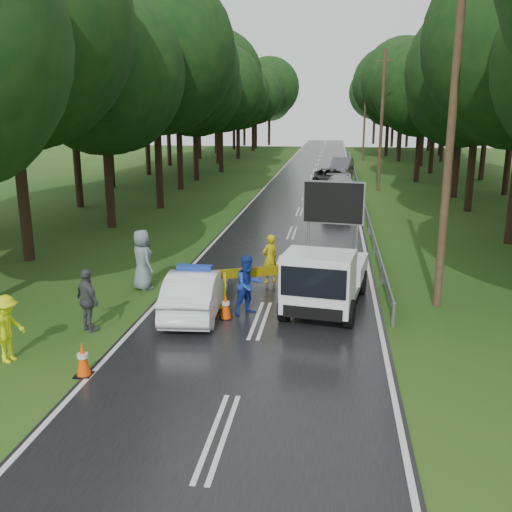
% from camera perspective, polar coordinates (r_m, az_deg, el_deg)
% --- Properties ---
extents(ground, '(160.00, 160.00, 0.00)m').
position_cam_1_polar(ground, '(16.36, 0.43, -6.47)').
color(ground, '#1A4112').
rests_on(ground, ground).
extents(road, '(7.00, 140.00, 0.02)m').
position_cam_1_polar(road, '(45.58, 5.34, 7.01)').
color(road, black).
rests_on(road, ground).
extents(guardrail, '(0.12, 60.06, 0.70)m').
position_cam_1_polar(guardrail, '(45.17, 10.07, 7.47)').
color(guardrail, gray).
rests_on(guardrail, ground).
extents(utility_pole_near, '(1.40, 0.24, 10.00)m').
position_cam_1_polar(utility_pole_near, '(17.48, 18.87, 11.14)').
color(utility_pole_near, '#422A1E').
rests_on(utility_pole_near, ground).
extents(utility_pole_mid, '(1.40, 0.24, 10.00)m').
position_cam_1_polar(utility_pole_mid, '(43.29, 12.45, 13.07)').
color(utility_pole_mid, '#422A1E').
rests_on(utility_pole_mid, ground).
extents(utility_pole_far, '(1.40, 0.24, 10.00)m').
position_cam_1_polar(utility_pole_far, '(69.24, 10.82, 13.53)').
color(utility_pole_far, '#422A1E').
rests_on(utility_pole_far, ground).
extents(police_sedan, '(1.72, 4.17, 1.48)m').
position_cam_1_polar(police_sedan, '(16.73, -6.09, -3.62)').
color(police_sedan, white).
rests_on(police_sedan, ground).
extents(work_truck, '(2.68, 4.86, 3.68)m').
position_cam_1_polar(work_truck, '(17.08, 6.90, -2.14)').
color(work_truck, gray).
rests_on(work_truck, ground).
extents(barrier, '(2.78, 1.18, 1.23)m').
position_cam_1_polar(barrier, '(17.22, -0.37, -2.13)').
color(barrier, '#D9E80C').
rests_on(barrier, ground).
extents(officer, '(0.73, 0.73, 1.71)m').
position_cam_1_polar(officer, '(19.65, 1.40, -0.27)').
color(officer, gold).
rests_on(officer, ground).
extents(civilian, '(1.09, 1.08, 1.78)m').
position_cam_1_polar(civilian, '(16.59, -0.79, -2.92)').
color(civilian, '#18339E').
rests_on(civilian, ground).
extents(bystander_left, '(0.80, 1.16, 1.65)m').
position_cam_1_polar(bystander_left, '(14.76, -23.65, -6.69)').
color(bystander_left, '#ECFE0D').
rests_on(bystander_left, ground).
extents(bystander_mid, '(1.07, 0.97, 1.75)m').
position_cam_1_polar(bystander_mid, '(15.98, -16.48, -4.28)').
color(bystander_mid, '#46494E').
rests_on(bystander_mid, ground).
extents(bystander_right, '(1.16, 1.16, 2.03)m').
position_cam_1_polar(bystander_right, '(19.22, -11.32, -0.39)').
color(bystander_right, gray).
rests_on(bystander_right, ground).
extents(queue_car_first, '(1.81, 3.91, 1.30)m').
position_cam_1_polar(queue_car_first, '(32.38, 7.97, 5.06)').
color(queue_car_first, '#414349').
rests_on(queue_car_first, ground).
extents(queue_car_second, '(2.45, 5.19, 1.46)m').
position_cam_1_polar(queue_car_second, '(39.55, 8.53, 6.84)').
color(queue_car_second, '#AAACB2').
rests_on(queue_car_second, ground).
extents(queue_car_third, '(2.26, 4.86, 1.35)m').
position_cam_1_polar(queue_car_third, '(45.51, 7.16, 7.79)').
color(queue_car_third, black).
rests_on(queue_car_third, ground).
extents(queue_car_fourth, '(2.32, 5.01, 1.59)m').
position_cam_1_polar(queue_car_fourth, '(53.67, 8.58, 8.87)').
color(queue_car_fourth, '#47494F').
rests_on(queue_car_fourth, ground).
extents(cone_near_left, '(0.39, 0.39, 0.82)m').
position_cam_1_polar(cone_near_left, '(13.56, -16.93, -9.87)').
color(cone_near_left, black).
rests_on(cone_near_left, ground).
extents(cone_center, '(0.37, 0.37, 0.79)m').
position_cam_1_polar(cone_center, '(16.38, -3.05, -5.04)').
color(cone_center, black).
rests_on(cone_center, ground).
extents(cone_far, '(0.38, 0.38, 0.79)m').
position_cam_1_polar(cone_far, '(18.50, 5.06, -2.77)').
color(cone_far, black).
rests_on(cone_far, ground).
extents(cone_left_mid, '(0.36, 0.36, 0.76)m').
position_cam_1_polar(cone_left_mid, '(17.57, -6.47, -3.80)').
color(cone_left_mid, black).
rests_on(cone_left_mid, ground).
extents(cone_right, '(0.36, 0.36, 0.76)m').
position_cam_1_polar(cone_right, '(20.43, 10.17, -1.34)').
color(cone_right, black).
rests_on(cone_right, ground).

